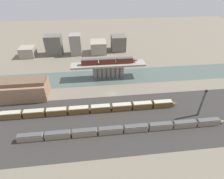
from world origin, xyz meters
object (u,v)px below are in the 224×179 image
train_on_bridge (109,61)px  signal_tower (202,103)px  warehouse_building (23,89)px  train_yard_mid (92,109)px  train_yard_near (126,129)px

train_on_bridge → signal_tower: bearing=-46.8°
signal_tower → train_on_bridge: bearing=133.2°
warehouse_building → train_yard_mid: bearing=-24.0°
warehouse_building → signal_tower: bearing=-15.6°
train_on_bridge → warehouse_building: train_on_bridge is taller
train_yard_mid → signal_tower: signal_tower is taller
train_yard_mid → warehouse_building: 43.96m
train_yard_mid → warehouse_building: warehouse_building is taller
train_yard_near → warehouse_building: (-55.55, 33.66, 4.07)m
train_yard_near → warehouse_building: size_ratio=3.47×
train_yard_near → warehouse_building: bearing=148.8°
train_yard_near → signal_tower: size_ratio=6.19×
train_on_bridge → signal_tower: (42.25, -44.98, -4.59)m
warehouse_building → signal_tower: (95.22, -26.60, 2.04)m
train_on_bridge → train_yard_mid: bearing=-109.7°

